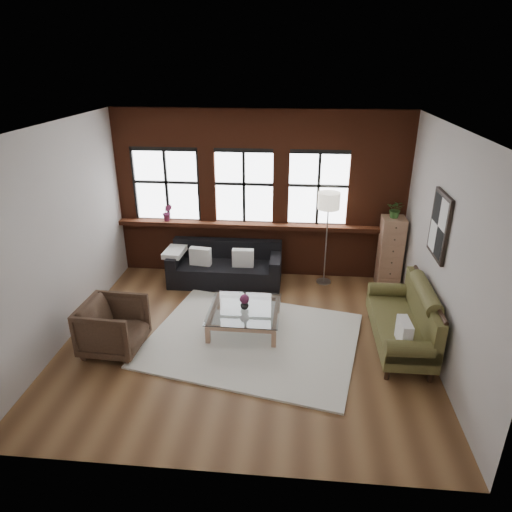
# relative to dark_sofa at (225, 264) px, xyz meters

# --- Properties ---
(floor) EXTENTS (5.50, 5.50, 0.00)m
(floor) POSITION_rel_dark_sofa_xyz_m (0.61, -1.90, -0.38)
(floor) COLOR brown
(floor) RESTS_ON ground
(ceiling) EXTENTS (5.50, 5.50, 0.00)m
(ceiling) POSITION_rel_dark_sofa_xyz_m (0.61, -1.90, 2.82)
(ceiling) COLOR white
(ceiling) RESTS_ON ground
(wall_back) EXTENTS (5.50, 0.00, 5.50)m
(wall_back) POSITION_rel_dark_sofa_xyz_m (0.61, 0.60, 1.22)
(wall_back) COLOR #B6AFAA
(wall_back) RESTS_ON ground
(wall_front) EXTENTS (5.50, 0.00, 5.50)m
(wall_front) POSITION_rel_dark_sofa_xyz_m (0.61, -4.40, 1.22)
(wall_front) COLOR #B6AFAA
(wall_front) RESTS_ON ground
(wall_left) EXTENTS (0.00, 5.00, 5.00)m
(wall_left) POSITION_rel_dark_sofa_xyz_m (-2.14, -1.90, 1.22)
(wall_left) COLOR #B6AFAA
(wall_left) RESTS_ON ground
(wall_right) EXTENTS (0.00, 5.00, 5.00)m
(wall_right) POSITION_rel_dark_sofa_xyz_m (3.36, -1.90, 1.22)
(wall_right) COLOR #B6AFAA
(wall_right) RESTS_ON ground
(brick_backwall) EXTENTS (5.50, 0.12, 3.20)m
(brick_backwall) POSITION_rel_dark_sofa_xyz_m (0.61, 0.54, 1.22)
(brick_backwall) COLOR #572514
(brick_backwall) RESTS_ON floor
(sill_ledge) EXTENTS (5.50, 0.30, 0.08)m
(sill_ledge) POSITION_rel_dark_sofa_xyz_m (0.61, 0.45, 0.66)
(sill_ledge) COLOR #572514
(sill_ledge) RESTS_ON brick_backwall
(window_left) EXTENTS (1.38, 0.10, 1.50)m
(window_left) POSITION_rel_dark_sofa_xyz_m (-1.19, 0.55, 1.37)
(window_left) COLOR black
(window_left) RESTS_ON brick_backwall
(window_mid) EXTENTS (1.38, 0.10, 1.50)m
(window_mid) POSITION_rel_dark_sofa_xyz_m (0.31, 0.55, 1.37)
(window_mid) COLOR black
(window_mid) RESTS_ON brick_backwall
(window_right) EXTENTS (1.38, 0.10, 1.50)m
(window_right) POSITION_rel_dark_sofa_xyz_m (1.71, 0.55, 1.37)
(window_right) COLOR black
(window_right) RESTS_ON brick_backwall
(wall_poster) EXTENTS (0.05, 0.74, 0.94)m
(wall_poster) POSITION_rel_dark_sofa_xyz_m (3.33, -1.60, 1.47)
(wall_poster) COLOR black
(wall_poster) RESTS_ON wall_right
(shag_rug) EXTENTS (3.54, 3.02, 0.03)m
(shag_rug) POSITION_rel_dark_sofa_xyz_m (0.72, -1.93, -0.37)
(shag_rug) COLOR beige
(shag_rug) RESTS_ON floor
(dark_sofa) EXTENTS (2.12, 0.86, 0.77)m
(dark_sofa) POSITION_rel_dark_sofa_xyz_m (0.00, 0.00, 0.00)
(dark_sofa) COLOR black
(dark_sofa) RESTS_ON floor
(pillow_a) EXTENTS (0.41, 0.19, 0.34)m
(pillow_a) POSITION_rel_dark_sofa_xyz_m (-0.46, -0.10, 0.19)
(pillow_a) COLOR white
(pillow_a) RESTS_ON dark_sofa
(pillow_b) EXTENTS (0.40, 0.14, 0.34)m
(pillow_b) POSITION_rel_dark_sofa_xyz_m (0.35, -0.10, 0.19)
(pillow_b) COLOR white
(pillow_b) RESTS_ON dark_sofa
(vintage_settee) EXTENTS (0.83, 1.88, 1.00)m
(vintage_settee) POSITION_rel_dark_sofa_xyz_m (2.91, -1.87, 0.12)
(vintage_settee) COLOR brown
(vintage_settee) RESTS_ON floor
(pillow_settee) EXTENTS (0.16, 0.39, 0.34)m
(pillow_settee) POSITION_rel_dark_sofa_xyz_m (2.83, -2.44, 0.22)
(pillow_settee) COLOR white
(pillow_settee) RESTS_ON vintage_settee
(armchair) EXTENTS (0.91, 0.88, 0.78)m
(armchair) POSITION_rel_dark_sofa_xyz_m (-1.30, -2.35, 0.01)
(armchair) COLOR #3C2A1E
(armchair) RESTS_ON floor
(coffee_table) EXTENTS (1.13, 1.13, 0.38)m
(coffee_table) POSITION_rel_dark_sofa_xyz_m (0.56, -1.60, -0.21)
(coffee_table) COLOR #A07457
(coffee_table) RESTS_ON shag_rug
(vase) EXTENTS (0.15, 0.15, 0.14)m
(vase) POSITION_rel_dark_sofa_xyz_m (0.56, -1.60, 0.05)
(vase) COLOR #B2B2B2
(vase) RESTS_ON coffee_table
(flowers) EXTENTS (0.15, 0.15, 0.15)m
(flowers) POSITION_rel_dark_sofa_xyz_m (0.56, -1.60, 0.15)
(flowers) COLOR #6A2449
(flowers) RESTS_ON vase
(drawer_chest) EXTENTS (0.42, 0.42, 1.36)m
(drawer_chest) POSITION_rel_dark_sofa_xyz_m (3.09, 0.18, 0.29)
(drawer_chest) COLOR #A07457
(drawer_chest) RESTS_ON floor
(potted_plant_top) EXTENTS (0.37, 0.35, 0.33)m
(potted_plant_top) POSITION_rel_dark_sofa_xyz_m (3.09, 0.18, 1.14)
(potted_plant_top) COLOR #2D5923
(potted_plant_top) RESTS_ON drawer_chest
(floor_lamp) EXTENTS (0.40, 0.40, 1.95)m
(floor_lamp) POSITION_rel_dark_sofa_xyz_m (1.89, 0.18, 0.59)
(floor_lamp) COLOR #A5A5A8
(floor_lamp) RESTS_ON floor
(sill_plant) EXTENTS (0.21, 0.18, 0.34)m
(sill_plant) POSITION_rel_dark_sofa_xyz_m (-1.18, 0.42, 0.87)
(sill_plant) COLOR #6A2449
(sill_plant) RESTS_ON sill_ledge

